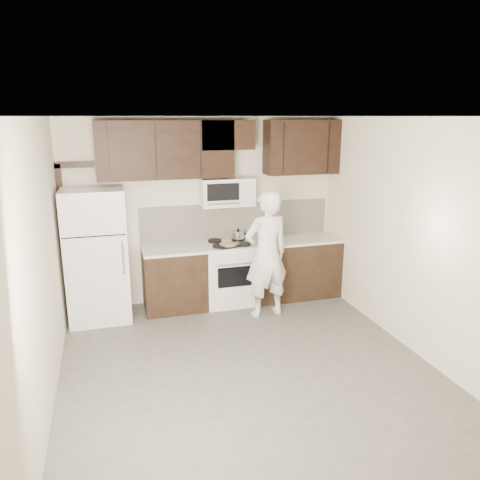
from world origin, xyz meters
name	(u,v)px	position (x,y,z in m)	size (l,w,h in m)	color
floor	(248,370)	(0.00, 0.00, 0.00)	(4.50, 4.50, 0.00)	#4B4846
back_wall	(204,211)	(0.00, 2.25, 1.35)	(4.00, 4.00, 0.00)	beige
ceiling	(250,116)	(0.00, 0.00, 2.70)	(4.50, 4.50, 0.00)	white
counter_run	(249,271)	(0.60, 1.94, 0.46)	(2.95, 0.64, 0.91)	black
stove	(229,273)	(0.30, 1.94, 0.46)	(0.76, 0.66, 0.94)	silver
backsplash	(237,220)	(0.50, 2.24, 1.18)	(2.90, 0.02, 0.54)	beige
upper_cabinets	(220,147)	(0.21, 2.08, 2.28)	(3.48, 0.35, 0.78)	black
microwave	(227,192)	(0.30, 2.06, 1.65)	(0.76, 0.42, 0.40)	silver
refrigerator	(97,255)	(-1.55, 1.89, 0.90)	(0.80, 0.76, 1.80)	silver
door_trim	(67,227)	(-1.92, 2.21, 1.25)	(0.50, 0.08, 2.12)	black
saucepan	(238,235)	(0.48, 2.09, 0.98)	(0.32, 0.18, 0.18)	silver
baking_tray	(228,245)	(0.25, 1.81, 0.92)	(0.36, 0.27, 0.02)	black
pizza	(228,244)	(0.25, 1.81, 0.94)	(0.24, 0.24, 0.02)	#CEB88A
person	(266,254)	(0.67, 1.35, 0.89)	(0.65, 0.42, 1.77)	white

